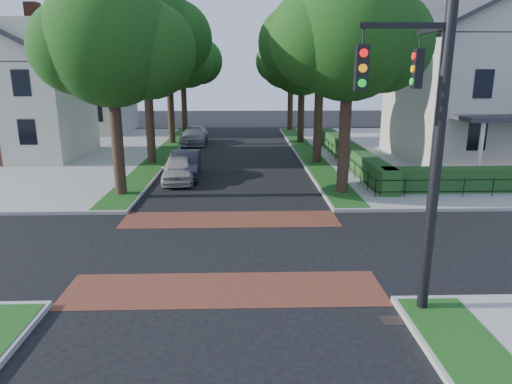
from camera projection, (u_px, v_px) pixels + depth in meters
ground at (228, 248)px, 16.01m from camera, size 120.00×120.00×0.00m
sidewalk_ne at (490, 152)px, 34.91m from camera, size 30.00×30.00×0.15m
crosswalk_far at (230, 219)px, 19.11m from camera, size 9.00×2.20×0.01m
crosswalk_near at (225, 289)px, 12.92m from camera, size 9.00×2.20×0.01m
storm_drain at (395, 320)px, 11.30m from camera, size 0.65×0.45×0.01m
grass_strip_ne at (307, 152)px, 34.59m from camera, size 1.60×29.80×0.02m
grass_strip_nw at (164, 152)px, 34.29m from camera, size 1.60×29.80×0.02m
tree_right_near at (351, 36)px, 21.23m from camera, size 7.75×6.67×10.66m
tree_right_mid at (322, 40)px, 28.89m from camera, size 8.25×7.09×11.22m
tree_right_far at (303, 61)px, 37.84m from camera, size 7.25×6.23×9.74m
tree_right_back at (292, 60)px, 46.46m from camera, size 7.50×6.45×10.20m
tree_left_near at (113, 43)px, 21.01m from camera, size 7.50×6.45×10.20m
tree_left_mid at (147, 33)px, 28.49m from camera, size 8.00×6.88×11.48m
tree_left_far at (170, 58)px, 37.48m from camera, size 7.00×6.02×9.86m
tree_left_back at (184, 58)px, 46.12m from camera, size 7.75×6.66×10.44m
hedge_main_road at (350, 153)px, 30.54m from camera, size 1.00×18.00×1.20m
fence_main_road at (338, 155)px, 30.56m from camera, size 0.06×18.00×0.90m
house_victorian at (497, 72)px, 30.36m from camera, size 13.00×13.05×12.48m
house_left_near at (12, 86)px, 31.71m from camera, size 10.00×9.00×10.14m
house_left_far at (81, 82)px, 45.25m from camera, size 10.00×9.00×10.14m
traffic_signal at (427, 128)px, 10.69m from camera, size 2.17×2.00×8.00m
parked_car_front at (178, 169)px, 25.54m from camera, size 2.06×4.38×1.45m
parked_car_middle at (185, 165)px, 26.61m from camera, size 1.83×4.72×1.53m
parked_car_rear at (195, 135)px, 39.07m from camera, size 2.17×5.20×1.50m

